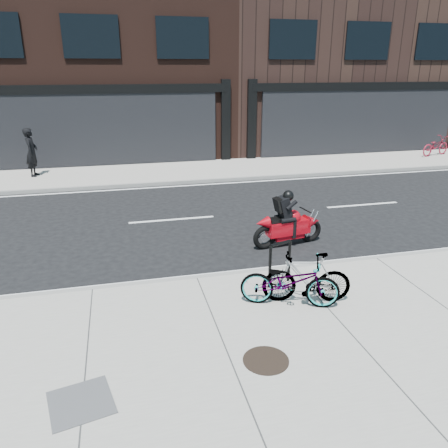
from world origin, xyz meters
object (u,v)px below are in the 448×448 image
object	(u,v)px
motorcycle	(291,223)
manhole_cover	(266,360)
utility_grate	(81,402)
bicycle_rear	(307,278)
bicycle_front	(290,282)
bike_rack	(280,259)
bicycle_far	(436,146)
pedestrian	(32,152)

from	to	relation	value
motorcycle	manhole_cover	size ratio (longest dim) A/B	2.80
motorcycle	utility_grate	xyz separation A→B (m)	(-4.60, -4.53, -0.42)
bicycle_rear	utility_grate	size ratio (longest dim) A/B	2.07
utility_grate	bicycle_front	bearing A→B (deg)	25.68
bike_rack	bicycle_rear	world-z (taller)	bicycle_rear
bicycle_front	bicycle_far	distance (m)	16.46
manhole_cover	utility_grate	world-z (taller)	same
bicycle_rear	utility_grate	bearing A→B (deg)	-51.49
motorcycle	pedestrian	xyz separation A→B (m)	(-7.09, 8.56, 0.48)
bicycle_rear	utility_grate	xyz separation A→B (m)	(-3.73, -1.68, -0.46)
bicycle_far	bicycle_rear	bearing A→B (deg)	118.28
pedestrian	manhole_cover	distance (m)	13.81
bicycle_far	bicycle_front	bearing A→B (deg)	117.59
bicycle_rear	bike_rack	bearing A→B (deg)	-149.71
utility_grate	motorcycle	bearing A→B (deg)	44.59
bike_rack	pedestrian	xyz separation A→B (m)	(-6.01, 10.66, 0.40)
bicycle_front	motorcycle	xyz separation A→B (m)	(1.19, 2.90, -0.02)
bicycle_front	utility_grate	world-z (taller)	bicycle_front
motorcycle	bicycle_rear	bearing A→B (deg)	-115.43
bicycle_rear	motorcycle	xyz separation A→B (m)	(0.87, 2.85, -0.04)
bike_rack	bicycle_front	world-z (taller)	bicycle_front
bicycle_front	pedestrian	world-z (taller)	pedestrian
motorcycle	manhole_cover	world-z (taller)	motorcycle
bike_rack	pedestrian	bearing A→B (deg)	119.43
bicycle_front	motorcycle	world-z (taller)	motorcycle
pedestrian	bicycle_far	bearing A→B (deg)	-84.90
bicycle_rear	manhole_cover	size ratio (longest dim) A/B	2.36
motorcycle	bicycle_front	bearing A→B (deg)	-120.97
bicycle_front	manhole_cover	bearing A→B (deg)	168.40
motorcycle	bicycle_far	size ratio (longest dim) A/B	1.07
bike_rack	manhole_cover	bearing A→B (deg)	-114.75
pedestrian	bicycle_far	size ratio (longest dim) A/B	1.05
bike_rack	bicycle_front	distance (m)	0.81
bike_rack	bicycle_rear	bearing A→B (deg)	-74.00
bike_rack	utility_grate	xyz separation A→B (m)	(-3.51, -2.43, -0.50)
bicycle_front	pedestrian	xyz separation A→B (m)	(-5.90, 11.45, 0.46)
motorcycle	bicycle_far	world-z (taller)	motorcycle
pedestrian	bicycle_far	xyz separation A→B (m)	(17.78, -0.07, -0.45)
bicycle_front	bicycle_far	bearing A→B (deg)	-25.08
bicycle_front	motorcycle	bearing A→B (deg)	-1.25
bike_rack	bicycle_front	bearing A→B (deg)	-98.10
manhole_cover	bicycle_rear	bearing A→B (deg)	49.51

